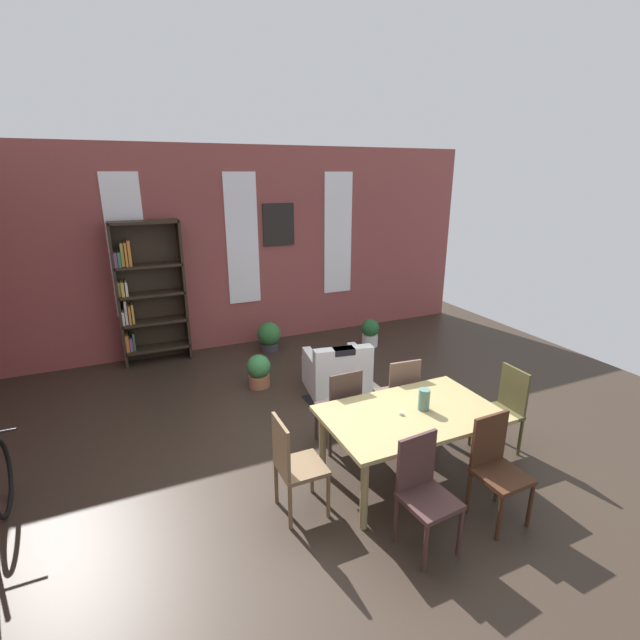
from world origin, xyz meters
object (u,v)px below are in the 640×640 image
vase_on_table (424,399)px  dining_chair_far_right (399,393)px  dining_chair_near_right (496,465)px  potted_plant_by_shelf (269,336)px  armchair_white (337,373)px  dining_chair_head_right (504,407)px  potted_plant_corner (370,332)px  dining_chair_head_left (294,463)px  potted_plant_window (259,371)px  dining_chair_far_left (341,406)px  bookshelf_tall (147,292)px  dining_chair_near_left (424,489)px  dining_table (411,419)px

vase_on_table → dining_chair_far_right: dining_chair_far_right is taller
dining_chair_near_right → potted_plant_by_shelf: 4.66m
dining_chair_far_right → armchair_white: (-0.18, 1.26, -0.23)m
dining_chair_near_right → dining_chair_head_right: bearing=41.7°
vase_on_table → potted_plant_corner: bearing=67.7°
vase_on_table → dining_chair_head_left: dining_chair_head_left is taller
vase_on_table → potted_plant_window: size_ratio=0.45×
dining_chair_head_right → dining_chair_far_right: (-0.85, 0.75, 0.00)m
dining_chair_far_left → bookshelf_tall: 3.90m
dining_chair_near_right → dining_chair_far_left: (-0.76, 1.50, 0.00)m
dining_chair_near_right → vase_on_table: bearing=107.5°
vase_on_table → potted_plant_window: vase_on_table is taller
bookshelf_tall → potted_plant_window: 2.26m
dining_chair_head_left → potted_plant_window: size_ratio=1.99×
bookshelf_tall → potted_plant_by_shelf: 2.09m
vase_on_table → dining_chair_head_left: bearing=-180.0°
armchair_white → potted_plant_corner: (1.32, 1.35, -0.03)m
bookshelf_tall → potted_plant_by_shelf: bearing=-10.5°
dining_chair_near_right → dining_chair_far_right: (-0.01, 1.50, 0.00)m
potted_plant_corner → dining_chair_head_left: bearing=-129.2°
potted_plant_window → dining_chair_head_left: bearing=-100.1°
bookshelf_tall → potted_plant_corner: (3.56, -0.86, -0.91)m
potted_plant_by_shelf → dining_chair_head_right: bearing=-70.0°
dining_chair_near_left → dining_chair_near_right: bearing=0.0°
dining_chair_near_right → dining_table: bearing=116.8°
bookshelf_tall → potted_plant_corner: size_ratio=4.66×
dining_chair_head_left → potted_plant_corner: size_ratio=1.96×
dining_chair_head_left → dining_chair_near_left: same height
dining_chair_head_right → potted_plant_by_shelf: size_ratio=1.89×
dining_chair_far_right → bookshelf_tall: bearing=125.0°
potted_plant_by_shelf → dining_chair_near_left: bearing=-92.5°
dining_chair_head_right → vase_on_table: bearing=179.9°
dining_chair_head_right → potted_plant_by_shelf: (-1.41, 3.87, -0.25)m
dining_chair_far_left → dining_chair_far_right: size_ratio=1.00×
vase_on_table → dining_chair_far_right: size_ratio=0.23×
potted_plant_by_shelf → potted_plant_window: 1.39m
bookshelf_tall → dining_table: bearing=-64.1°
dining_chair_head_left → dining_chair_far_right: size_ratio=1.00×
bookshelf_tall → armchair_white: bearing=-44.5°
dining_chair_head_right → bookshelf_tall: (-3.27, 4.22, 0.64)m
dining_chair_far_right → potted_plant_by_shelf: size_ratio=1.89×
potted_plant_by_shelf → dining_chair_far_left: bearing=-93.6°
potted_plant_corner → armchair_white: bearing=-134.4°
bookshelf_tall → potted_plant_window: bearing=-51.4°
dining_chair_head_right → dining_chair_far_right: 1.13m
vase_on_table → dining_chair_head_left: (-1.36, -0.00, -0.33)m
vase_on_table → dining_table: bearing=-180.0°
dining_table → dining_chair_far_left: bearing=116.8°
dining_table → dining_chair_near_left: bearing=-117.3°
dining_chair_head_right → potted_plant_corner: size_ratio=1.96×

